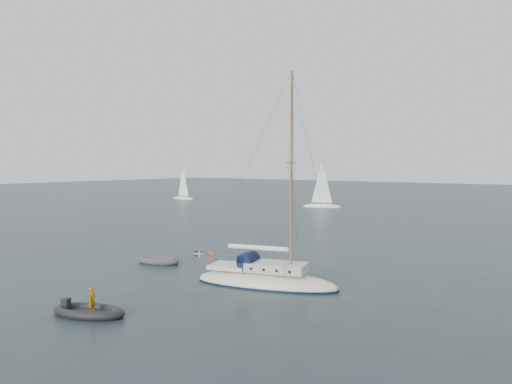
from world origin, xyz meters
The scene contains 6 objects.
ground centered at (0.00, 0.00, 0.00)m, with size 300.00×300.00×0.00m, color black.
sailboat centered at (-0.63, -2.24, 0.92)m, with size 8.58×2.57×12.21m.
dinghy centered at (-10.00, -1.60, 0.19)m, with size 3.03×1.37×0.43m.
rib centered at (-3.78, -11.39, 0.21)m, with size 3.53×1.61×1.30m.
distant_yacht_c centered at (-22.45, 43.12, 3.41)m, with size 6.02×3.21×7.98m.
distant_yacht_a centered at (-51.96, 42.69, 3.11)m, with size 5.49×2.93×7.27m.
Camera 1 is at (15.20, -24.41, 6.75)m, focal length 35.00 mm.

